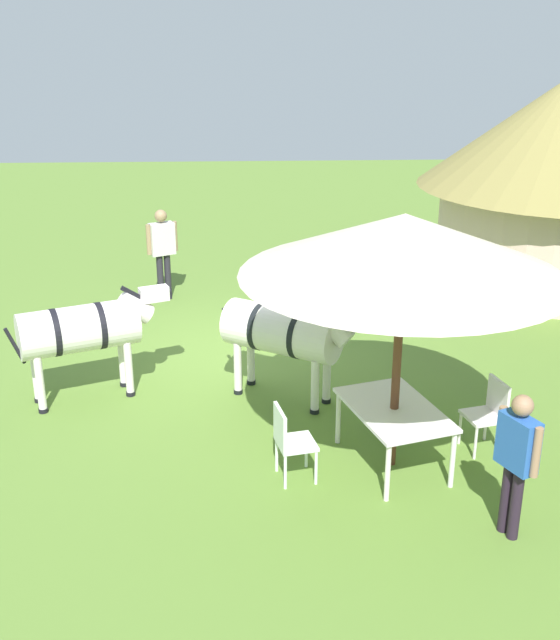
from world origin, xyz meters
The scene contains 10 objects.
ground_plane centered at (0.00, 0.00, 0.00)m, with size 36.00×36.00×0.00m, color #5A7C31.
shade_umbrella centered at (3.41, 1.88, 2.69)m, with size 3.58×3.58×3.03m.
patio_dining_table centered at (3.41, 1.88, 0.66)m, with size 1.67×1.31×0.74m.
patio_chair_east_end centered at (3.11, 3.11, 0.52)m, with size 0.53×0.51×0.90m.
patio_chair_near_lawn centered at (3.69, 0.65, 0.52)m, with size 0.52×0.50×0.90m.
guest_beside_umbrella centered at (4.83, 2.83, 0.95)m, with size 0.52×0.36×1.58m.
standing_watcher centered at (-2.73, -1.35, 1.02)m, with size 0.39×0.55×1.69m.
striped_lounge_chair centered at (-1.02, 1.63, 0.26)m, with size 0.95×0.84×0.64m.
zebra_nearest_camera centered at (1.50, -2.02, 1.02)m, with size 1.19×2.12×1.56m.
zebra_by_umbrella centered at (1.65, 0.71, 0.99)m, with size 1.44×1.99×1.53m.
Camera 1 is at (11.46, 0.20, 4.94)m, focal length 44.11 mm.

